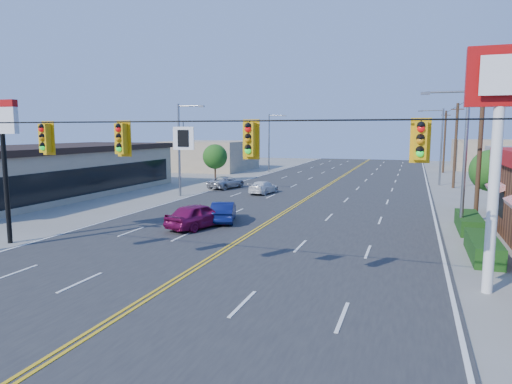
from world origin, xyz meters
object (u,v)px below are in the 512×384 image
(car_magenta, at_px, (198,216))
(kfc_pylon, at_px, (499,120))
(signal_span, at_px, (149,155))
(car_white, at_px, (264,188))
(car_blue, at_px, (223,212))
(car_silver, at_px, (226,183))
(pizza_hut_sign, at_px, (3,141))

(car_magenta, bearing_deg, kfc_pylon, 173.51)
(signal_span, bearing_deg, car_white, 99.57)
(car_blue, xyz_separation_m, car_white, (-1.68, 13.13, -0.08))
(car_blue, height_order, car_white, car_blue)
(signal_span, distance_m, kfc_pylon, 11.87)
(car_magenta, xyz_separation_m, car_white, (-1.00, 15.27, -0.17))
(signal_span, distance_m, car_blue, 13.38)
(car_magenta, xyz_separation_m, car_blue, (0.68, 2.15, -0.09))
(car_white, bearing_deg, car_magenta, 101.30)
(car_magenta, bearing_deg, car_silver, -55.26)
(pizza_hut_sign, bearing_deg, car_blue, 45.56)
(kfc_pylon, distance_m, car_magenta, 16.60)
(car_magenta, xyz_separation_m, car_silver, (-5.66, 17.68, -0.14))
(kfc_pylon, xyz_separation_m, car_silver, (-20.08, 23.95, -5.45))
(kfc_pylon, bearing_deg, signal_span, -160.22)
(signal_span, height_order, kfc_pylon, signal_span)
(car_magenta, bearing_deg, car_blue, -90.55)
(car_blue, height_order, car_silver, car_blue)
(pizza_hut_sign, bearing_deg, car_magenta, 39.61)
(car_blue, relative_size, car_white, 1.00)
(car_silver, bearing_deg, signal_span, 121.56)
(car_white, relative_size, car_silver, 0.90)
(car_magenta, bearing_deg, pizza_hut_sign, 56.62)
(pizza_hut_sign, distance_m, car_silver, 24.46)
(kfc_pylon, height_order, car_silver, kfc_pylon)
(car_magenta, relative_size, car_blue, 1.11)
(signal_span, xyz_separation_m, pizza_hut_sign, (-10.88, 4.00, 0.30))
(car_silver, bearing_deg, car_magenta, 121.52)
(signal_span, relative_size, pizza_hut_sign, 3.55)
(signal_span, relative_size, car_silver, 5.66)
(kfc_pylon, bearing_deg, car_blue, 148.52)
(car_magenta, bearing_deg, car_white, -69.25)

